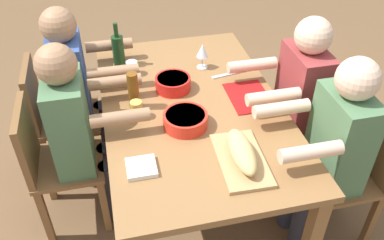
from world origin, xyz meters
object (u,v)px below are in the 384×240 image
at_px(diner_far_center, 295,96).
at_px(serving_bowl_salad, 185,119).
at_px(dining_table, 192,116).
at_px(beer_bottle, 133,91).
at_px(cup_near_left, 132,68).
at_px(bread_loaf, 242,151).
at_px(cup_near_center, 137,110).
at_px(napkin_stack, 141,168).
at_px(serving_bowl_greens, 173,83).
at_px(diner_near_left, 78,83).
at_px(diner_far_right, 331,145).
at_px(diner_near_center, 79,126).
at_px(wine_bottle, 118,50).
at_px(chair_far_right, 353,169).
at_px(wine_glass, 202,52).
at_px(chair_far_center, 316,120).
at_px(chair_near_left, 55,114).
at_px(cutting_board, 241,160).
at_px(chair_near_center, 52,160).

xyz_separation_m(diner_far_center, serving_bowl_salad, (0.18, -0.72, 0.09)).
relative_size(dining_table, beer_bottle, 7.46).
distance_m(beer_bottle, cup_near_left, 0.37).
height_order(bread_loaf, cup_near_center, bread_loaf).
xyz_separation_m(bread_loaf, napkin_stack, (-0.05, -0.47, -0.05)).
relative_size(serving_bowl_greens, beer_bottle, 0.96).
xyz_separation_m(diner_near_left, diner_far_right, (0.90, 1.28, 0.00)).
xyz_separation_m(diner_near_center, bread_loaf, (0.50, 0.76, 0.11)).
height_order(dining_table, serving_bowl_salad, serving_bowl_salad).
bearing_deg(diner_near_center, wine_bottle, 152.61).
height_order(wine_bottle, napkin_stack, wine_bottle).
height_order(chair_far_right, bread_loaf, same).
bearing_deg(serving_bowl_salad, wine_glass, 157.39).
bearing_deg(dining_table, chair_far_center, 90.00).
distance_m(diner_near_left, chair_far_right, 1.73).
relative_size(diner_near_left, beer_bottle, 5.45).
distance_m(serving_bowl_salad, cup_near_center, 0.27).
height_order(chair_near_left, diner_far_right, diner_far_right).
bearing_deg(cup_near_left, chair_far_center, 69.83).
distance_m(chair_far_center, napkin_stack, 1.28).
distance_m(dining_table, diner_far_right, 0.78).
relative_size(cutting_board, napkin_stack, 2.86).
height_order(diner_near_center, cup_near_left, diner_near_center).
bearing_deg(cutting_board, diner_far_right, 95.92).
distance_m(diner_near_left, wine_bottle, 0.33).
height_order(cutting_board, bread_loaf, bread_loaf).
bearing_deg(cup_near_center, diner_far_right, 66.88).
distance_m(serving_bowl_salad, beer_bottle, 0.34).
xyz_separation_m(chair_far_right, diner_near_center, (-0.45, -1.46, 0.21)).
distance_m(diner_near_center, chair_far_center, 1.48).
relative_size(dining_table, chair_near_center, 1.93).
xyz_separation_m(wine_bottle, cup_near_center, (0.58, 0.04, -0.06)).
xyz_separation_m(serving_bowl_greens, cup_near_center, (0.23, -0.24, 0.01)).
bearing_deg(serving_bowl_salad, cup_near_left, -159.97).
bearing_deg(cup_near_left, cup_near_center, -3.36).
bearing_deg(wine_glass, serving_bowl_salad, -22.61).
relative_size(wine_glass, napkin_stack, 1.19).
height_order(dining_table, beer_bottle, beer_bottle).
bearing_deg(wine_bottle, napkin_stack, 0.57).
distance_m(diner_near_left, napkin_stack, 0.95).
height_order(diner_far_right, bread_loaf, diner_far_right).
bearing_deg(diner_far_center, chair_near_center, -90.00).
xyz_separation_m(diner_far_right, wine_glass, (-0.84, -0.48, 0.16)).
height_order(cutting_board, wine_bottle, wine_bottle).
xyz_separation_m(chair_near_left, cup_near_left, (0.04, 0.53, 0.30)).
bearing_deg(diner_far_right, bread_loaf, -84.08).
xyz_separation_m(chair_far_center, serving_bowl_salad, (0.18, -0.90, 0.30)).
height_order(dining_table, cup_near_center, cup_near_center).
relative_size(cutting_board, cup_near_center, 3.98).
height_order(dining_table, wine_bottle, wine_bottle).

